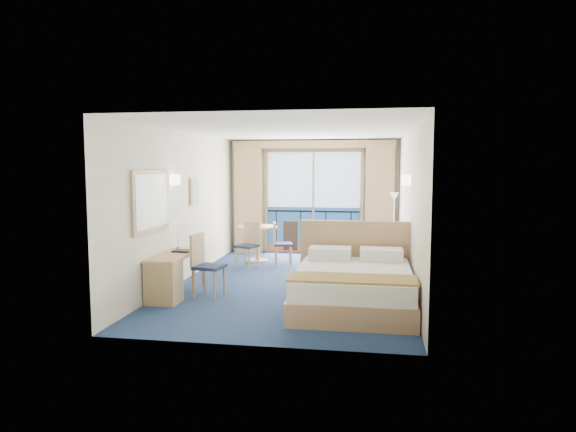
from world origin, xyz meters
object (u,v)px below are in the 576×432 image
object	(u,v)px
nightstand	(395,272)
desk_chair	(204,261)
table_chair_b	(249,242)
desk	(166,277)
armchair	(379,249)
floor_lamp	(394,210)
bed	(354,285)
round_table	(257,235)
table_chair_a	(280,241)

from	to	relation	value
nightstand	desk_chair	world-z (taller)	desk_chair
table_chair_b	desk	bearing A→B (deg)	-81.85
armchair	floor_lamp	xyz separation A→B (m)	(0.31, 0.60, 0.77)
table_chair_b	desk_chair	bearing A→B (deg)	-72.85
nightstand	table_chair_b	size ratio (longest dim) A/B	0.58
floor_lamp	table_chair_b	size ratio (longest dim) A/B	1.63
nightstand	table_chair_b	distance (m)	3.20
bed	round_table	distance (m)	4.02
bed	armchair	distance (m)	3.12
bed	table_chair_b	size ratio (longest dim) A/B	2.39
nightstand	round_table	distance (m)	3.52
table_chair_a	table_chair_b	xyz separation A→B (m)	(-0.57, -0.38, 0.02)
bed	desk	distance (m)	2.87
armchair	round_table	size ratio (longest dim) A/B	0.97
bed	table_chair_b	world-z (taller)	bed
table_chair_b	armchair	bearing A→B (deg)	29.15
nightstand	armchair	size ratio (longest dim) A/B	0.64
armchair	desk_chair	world-z (taller)	desk_chair
nightstand	desk_chair	size ratio (longest dim) A/B	0.54
bed	table_chair_b	bearing A→B (deg)	129.59
nightstand	desk_chair	bearing A→B (deg)	-160.62
desk_chair	table_chair_a	world-z (taller)	desk_chair
floor_lamp	desk_chair	bearing A→B (deg)	-132.21
nightstand	desk_chair	xyz separation A→B (m)	(-3.04, -1.07, 0.30)
nightstand	table_chair_a	xyz separation A→B (m)	(-2.32, 1.75, 0.24)
bed	table_chair_a	xyz separation A→B (m)	(-1.67, 3.08, 0.18)
floor_lamp	desk	bearing A→B (deg)	-133.21
floor_lamp	table_chair_b	bearing A→B (deg)	-161.42
desk	round_table	xyz separation A→B (m)	(0.65, 3.48, 0.21)
floor_lamp	table_chair_a	distance (m)	2.55
table_chair_b	round_table	bearing A→B (deg)	108.76
floor_lamp	desk	distance (m)	5.30
desk_chair	table_chair_a	xyz separation A→B (m)	(0.72, 2.82, -0.06)
bed	nightstand	size ratio (longest dim) A/B	4.12
bed	table_chair_b	distance (m)	3.51
nightstand	round_table	xyz separation A→B (m)	(-2.86, 2.02, 0.32)
round_table	table_chair_b	distance (m)	0.65
desk	round_table	world-z (taller)	round_table
desk	desk_chair	bearing A→B (deg)	39.21
floor_lamp	table_chair_a	world-z (taller)	floor_lamp
table_chair_b	table_chair_a	bearing A→B (deg)	54.60
desk_chair	floor_lamp	bearing A→B (deg)	-33.84
bed	floor_lamp	distance (m)	3.86
nightstand	floor_lamp	distance (m)	2.52
bed	nightstand	xyz separation A→B (m)	(0.65, 1.33, -0.06)
bed	nightstand	bearing A→B (deg)	64.05
round_table	table_chair_a	world-z (taller)	table_chair_a
desk_chair	nightstand	bearing A→B (deg)	-62.25
desk_chair	table_chair_b	world-z (taller)	desk_chair
armchair	table_chair_b	distance (m)	2.68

